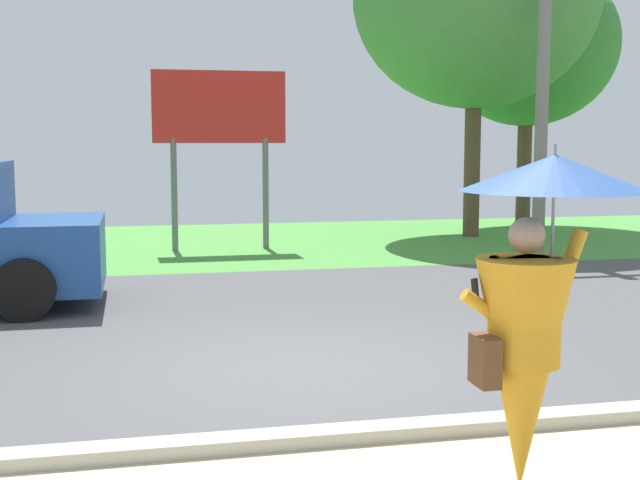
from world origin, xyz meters
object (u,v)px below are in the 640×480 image
at_px(monk_pedestrian, 532,306).
at_px(utility_pole, 543,76).
at_px(tree_left_far, 527,45).
at_px(roadside_billboard, 219,120).

height_order(monk_pedestrian, utility_pole, utility_pole).
bearing_deg(utility_pole, tree_left_far, 67.17).
xyz_separation_m(utility_pole, roadside_billboard, (-5.81, 2.00, -0.80)).
bearing_deg(utility_pole, monk_pedestrian, -117.22).
relative_size(utility_pole, tree_left_far, 0.98).
height_order(monk_pedestrian, roadside_billboard, roadside_billboard).
bearing_deg(tree_left_far, roadside_billboard, -160.40).
distance_m(monk_pedestrian, tree_left_far, 16.77).
bearing_deg(monk_pedestrian, tree_left_far, 59.59).
height_order(utility_pole, tree_left_far, tree_left_far).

